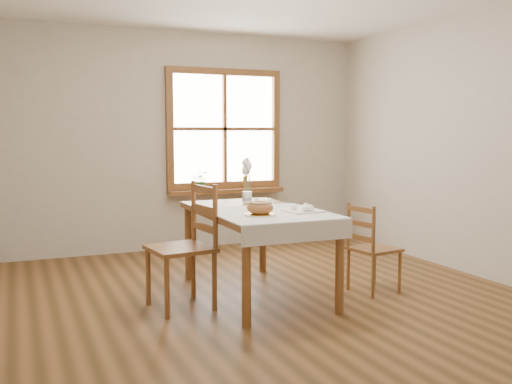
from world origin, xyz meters
TOP-DOWN VIEW (x-y plane):
  - ground at (0.00, 0.00)m, footprint 5.00×5.00m
  - room_walls at (0.00, 0.00)m, footprint 4.60×5.10m
  - window at (0.50, 2.47)m, footprint 1.46×0.08m
  - window_sill at (0.50, 2.40)m, footprint 1.46×0.20m
  - dining_table at (0.00, 0.30)m, footprint 0.90×1.60m
  - table_linen at (0.00, -0.00)m, footprint 0.91×0.99m
  - chair_left at (-0.70, 0.19)m, footprint 0.55×0.53m
  - chair_right at (1.00, -0.02)m, footprint 0.44×0.43m
  - bread_plate at (-0.14, -0.10)m, footprint 0.28×0.28m
  - bread_loaf at (-0.14, -0.10)m, footprint 0.21×0.21m
  - egg_napkin at (0.28, -0.06)m, footprint 0.31×0.27m
  - eggs at (0.28, -0.06)m, footprint 0.24×0.22m
  - salt_shaker at (0.03, 0.36)m, footprint 0.05×0.05m
  - pepper_shaker at (0.13, 0.31)m, footprint 0.05×0.05m
  - flower_vase at (0.10, 0.74)m, footprint 0.11×0.11m
  - lavender_bouquet at (0.10, 0.74)m, footprint 0.16×0.16m
  - potted_plant at (0.17, 2.40)m, footprint 0.28×0.29m
  - amber_bottle at (0.75, 2.40)m, footprint 0.07×0.07m

SIDE VIEW (x-z plane):
  - ground at x=0.00m, z-range 0.00..0.00m
  - chair_right at x=1.00m, z-range 0.00..0.79m
  - chair_left at x=-0.70m, z-range 0.00..1.00m
  - dining_table at x=0.00m, z-range 0.29..1.04m
  - window_sill at x=0.50m, z-range 0.66..0.71m
  - table_linen at x=0.00m, z-range 0.75..0.76m
  - bread_plate at x=-0.14m, z-range 0.76..0.77m
  - egg_napkin at x=0.28m, z-range 0.76..0.77m
  - amber_bottle at x=0.75m, z-range 0.71..0.87m
  - eggs at x=0.28m, z-range 0.77..0.82m
  - flower_vase at x=0.10m, z-range 0.75..0.85m
  - pepper_shaker at x=0.13m, z-range 0.76..0.84m
  - salt_shaker at x=0.03m, z-range 0.76..0.84m
  - potted_plant at x=0.17m, z-range 0.71..0.89m
  - bread_loaf at x=-0.14m, z-range 0.77..0.89m
  - lavender_bouquet at x=0.10m, z-range 0.85..1.15m
  - window at x=0.50m, z-range 0.72..2.18m
  - room_walls at x=0.00m, z-range 0.38..3.03m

